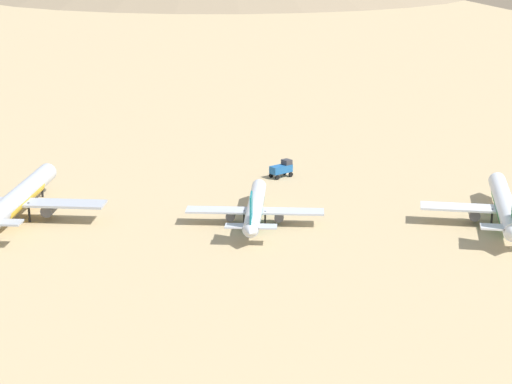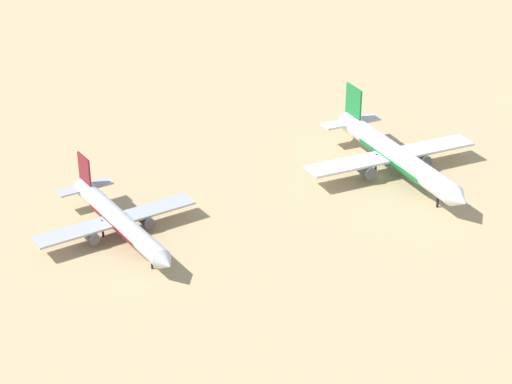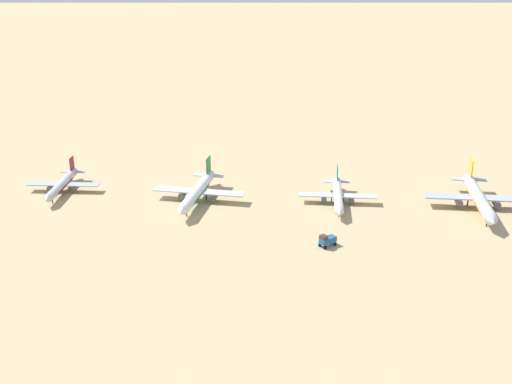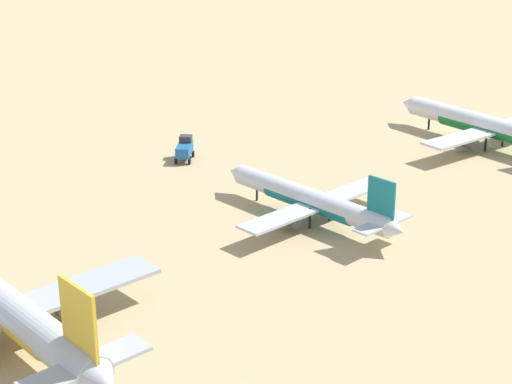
{
  "view_description": "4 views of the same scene",
  "coord_description": "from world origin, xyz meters",
  "px_view_note": "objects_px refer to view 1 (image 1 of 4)",
  "views": [
    {
      "loc": [
        -170.75,
        29.69,
        56.66
      ],
      "look_at": [
        -0.4,
        50.03,
        5.29
      ],
      "focal_mm": 63.81,
      "sensor_mm": 36.0,
      "label": 1
    },
    {
      "loc": [
        120.31,
        -87.88,
        71.92
      ],
      "look_at": [
        1.12,
        -25.41,
        3.05
      ],
      "focal_mm": 65.6,
      "sensor_mm": 36.0,
      "label": 2
    },
    {
      "loc": [
        198.1,
        51.8,
        82.38
      ],
      "look_at": [
        5.04,
        22.73,
        6.21
      ],
      "focal_mm": 44.11,
      "sensor_mm": 36.0,
      "label": 3
    },
    {
      "loc": [
        -81.32,
        125.32,
        45.72
      ],
      "look_at": [
        -1.33,
        57.89,
        5.69
      ],
      "focal_mm": 58.18,
      "sensor_mm": 36.0,
      "label": 4
    }
  ],
  "objects_px": {
    "parked_jet_3": "(255,207)",
    "parked_jet_4": "(19,198)",
    "service_truck": "(282,168)",
    "parked_jet_2": "(505,205)"
  },
  "relations": [
    {
      "from": "parked_jet_3",
      "to": "service_truck",
      "type": "bearing_deg",
      "value": -3.69
    },
    {
      "from": "parked_jet_2",
      "to": "parked_jet_4",
      "type": "bearing_deg",
      "value": 94.54
    },
    {
      "from": "parked_jet_2",
      "to": "service_truck",
      "type": "distance_m",
      "value": 54.08
    },
    {
      "from": "parked_jet_2",
      "to": "service_truck",
      "type": "xyz_separation_m",
      "value": [
        28.59,
        45.88,
        -1.74
      ]
    },
    {
      "from": "parked_jet_4",
      "to": "service_truck",
      "type": "height_order",
      "value": "parked_jet_4"
    },
    {
      "from": "parked_jet_4",
      "to": "service_truck",
      "type": "bearing_deg",
      "value": -53.53
    },
    {
      "from": "parked_jet_3",
      "to": "parked_jet_4",
      "type": "xyz_separation_m",
      "value": [
        -2.56,
        46.67,
        0.98
      ]
    },
    {
      "from": "parked_jet_3",
      "to": "service_truck",
      "type": "distance_m",
      "value": 33.63
    },
    {
      "from": "parked_jet_2",
      "to": "parked_jet_4",
      "type": "relative_size",
      "value": 0.92
    },
    {
      "from": "parked_jet_3",
      "to": "service_truck",
      "type": "height_order",
      "value": "parked_jet_3"
    }
  ]
}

